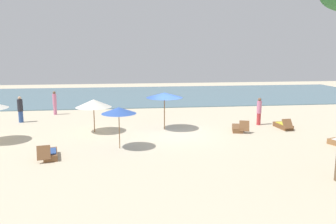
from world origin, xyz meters
name	(u,v)px	position (x,y,z in m)	size (l,w,h in m)	color
ground_plane	(175,134)	(0.00, 0.00, 0.00)	(60.00, 60.00, 0.00)	beige
ocean_water	(152,95)	(0.00, 17.00, 0.03)	(48.00, 16.00, 0.06)	slate
umbrella_1	(94,103)	(-4.71, 1.10, 1.74)	(2.11, 2.11, 1.98)	brown
umbrella_3	(164,95)	(-0.48, 1.26, 2.14)	(2.23, 2.23, 2.30)	brown
umbrella_4	(119,110)	(-3.18, -2.54, 1.93)	(1.72, 1.72, 2.09)	olive
lounger_1	(238,128)	(3.91, 0.30, 0.17)	(1.01, 1.73, 0.74)	brown
lounger_2	(50,154)	(-6.33, -3.70, 0.18)	(0.89, 1.72, 0.74)	brown
lounger_3	(283,126)	(6.95, 0.62, 0.18)	(0.72, 1.72, 0.71)	brown
person_0	(259,111)	(5.78, 1.77, 0.92)	(0.36, 0.36, 1.79)	#BF3338
person_1	(20,109)	(-9.87, 4.54, 0.89)	(0.47, 0.47, 1.77)	#2D4C8C
person_2	(55,103)	(-8.12, 7.11, 0.92)	(0.41, 0.41, 1.78)	#D17299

